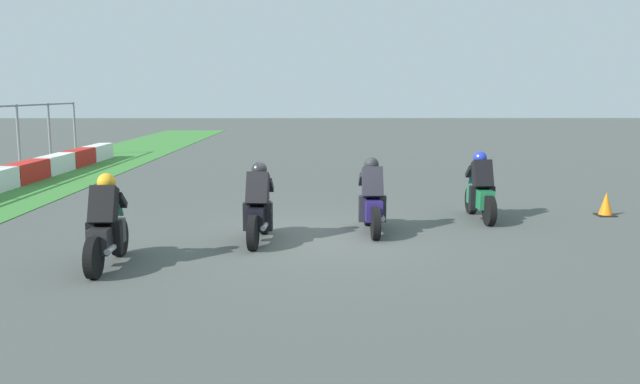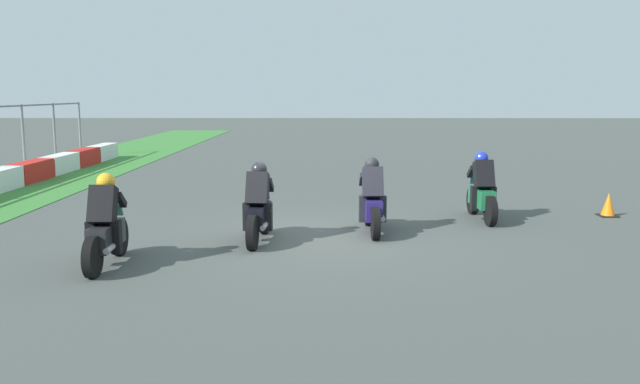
{
  "view_description": "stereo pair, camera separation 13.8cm",
  "coord_description": "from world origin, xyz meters",
  "px_view_note": "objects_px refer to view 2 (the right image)",
  "views": [
    {
      "loc": [
        -12.46,
        0.07,
        2.79
      ],
      "look_at": [
        -0.13,
        -0.01,
        0.9
      ],
      "focal_mm": 36.5,
      "sensor_mm": 36.0,
      "label": 1
    },
    {
      "loc": [
        -12.46,
        -0.07,
        2.79
      ],
      "look_at": [
        -0.13,
        -0.01,
        0.9
      ],
      "focal_mm": 36.5,
      "sensor_mm": 36.0,
      "label": 2
    }
  ],
  "objects_px": {
    "rider_lane_a": "(482,192)",
    "traffic_cone": "(608,205)",
    "rider_lane_c": "(259,209)",
    "rider_lane_b": "(372,202)",
    "rider_lane_d": "(106,228)"
  },
  "relations": [
    {
      "from": "rider_lane_a",
      "to": "traffic_cone",
      "type": "bearing_deg",
      "value": -84.32
    },
    {
      "from": "rider_lane_c",
      "to": "traffic_cone",
      "type": "xyz_separation_m",
      "value": [
        2.56,
        -7.71,
        -0.37
      ]
    },
    {
      "from": "rider_lane_a",
      "to": "rider_lane_d",
      "type": "bearing_deg",
      "value": 117.0
    },
    {
      "from": "rider_lane_a",
      "to": "traffic_cone",
      "type": "relative_size",
      "value": 3.76
    },
    {
      "from": "rider_lane_b",
      "to": "traffic_cone",
      "type": "bearing_deg",
      "value": -74.09
    },
    {
      "from": "rider_lane_b",
      "to": "rider_lane_d",
      "type": "bearing_deg",
      "value": 118.48
    },
    {
      "from": "rider_lane_c",
      "to": "rider_lane_d",
      "type": "relative_size",
      "value": 1.0
    },
    {
      "from": "rider_lane_b",
      "to": "rider_lane_a",
      "type": "bearing_deg",
      "value": -63.91
    },
    {
      "from": "rider_lane_a",
      "to": "rider_lane_d",
      "type": "relative_size",
      "value": 1.0
    },
    {
      "from": "rider_lane_a",
      "to": "rider_lane_c",
      "type": "relative_size",
      "value": 1.0
    },
    {
      "from": "rider_lane_a",
      "to": "traffic_cone",
      "type": "xyz_separation_m",
      "value": [
        0.41,
        -2.99,
        -0.37
      ]
    },
    {
      "from": "rider_lane_d",
      "to": "traffic_cone",
      "type": "distance_m",
      "value": 10.9
    },
    {
      "from": "rider_lane_a",
      "to": "rider_lane_c",
      "type": "bearing_deg",
      "value": 112.34
    },
    {
      "from": "rider_lane_b",
      "to": "rider_lane_d",
      "type": "xyz_separation_m",
      "value": [
        -2.6,
        4.49,
        0.0
      ]
    },
    {
      "from": "rider_lane_d",
      "to": "rider_lane_c",
      "type": "bearing_deg",
      "value": -53.64
    }
  ]
}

